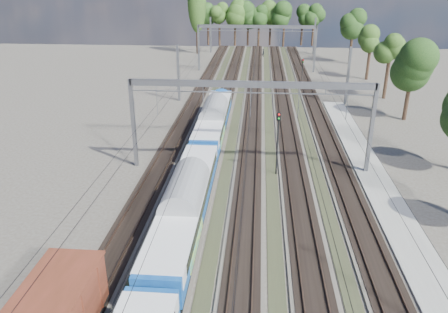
# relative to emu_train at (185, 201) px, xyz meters

# --- Properties ---
(track_bed) EXTENTS (21.00, 130.00, 0.34)m
(track_bed) POSITION_rel_emu_train_xyz_m (4.50, 26.77, -2.46)
(track_bed) COLOR #47423A
(track_bed) RESTS_ON ground
(platform) EXTENTS (3.00, 70.00, 0.30)m
(platform) POSITION_rel_emu_train_xyz_m (16.50, 1.77, -2.40)
(platform) COLOR gray
(platform) RESTS_ON ground
(catenary) EXTENTS (25.65, 130.00, 9.00)m
(catenary) POSITION_rel_emu_train_xyz_m (4.83, 34.46, 3.85)
(catenary) COLOR slate
(catenary) RESTS_ON ground
(tree_belt) EXTENTS (39.15, 99.26, 11.60)m
(tree_belt) POSITION_rel_emu_train_xyz_m (13.06, 71.07, 5.56)
(tree_belt) COLOR black
(tree_belt) RESTS_ON ground
(poplar) EXTENTS (4.40, 4.40, 19.04)m
(poplar) POSITION_rel_emu_train_xyz_m (-10.00, 79.77, 9.33)
(poplar) COLOR black
(poplar) RESTS_ON ground
(emu_train) EXTENTS (2.97, 62.79, 4.34)m
(emu_train) POSITION_rel_emu_train_xyz_m (0.00, 0.00, 0.00)
(emu_train) COLOR black
(emu_train) RESTS_ON ground
(worker) EXTENTS (0.68, 0.80, 1.85)m
(worker) POSITION_rel_emu_train_xyz_m (6.03, 76.80, -1.63)
(worker) COLOR black
(worker) RESTS_ON ground
(signal_near) EXTENTS (0.44, 0.41, 6.33)m
(signal_near) POSITION_rel_emu_train_xyz_m (7.18, 10.82, 1.45)
(signal_near) COLOR black
(signal_near) RESTS_ON ground
(signal_far) EXTENTS (0.37, 0.34, 5.21)m
(signal_far) POSITION_rel_emu_train_xyz_m (12.40, 45.09, 0.74)
(signal_far) COLOR black
(signal_far) RESTS_ON ground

